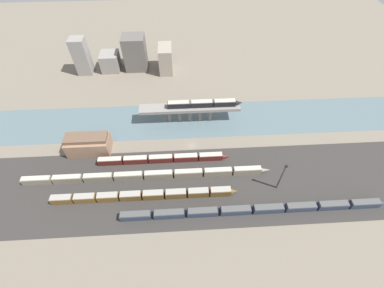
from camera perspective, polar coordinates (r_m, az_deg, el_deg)
name	(u,v)px	position (r m, az deg, el deg)	size (l,w,h in m)	color
ground_plane	(192,145)	(132.02, -0.06, -0.32)	(400.00, 400.00, 0.00)	#756B5B
railbed_yard	(195,185)	(117.73, 0.60, -9.17)	(280.00, 42.00, 0.01)	#33302D
river_water	(190,120)	(145.20, -0.48, 5.37)	(320.00, 28.01, 0.01)	slate
bridge	(190,109)	(139.92, -0.51, 7.70)	(54.15, 7.01, 9.81)	gray
train_on_bridge	(204,104)	(138.05, 2.78, 8.96)	(40.25, 3.16, 3.46)	black
train_yard_near	(256,209)	(113.00, 13.97, -13.93)	(113.14, 2.92, 3.67)	#2D384C
train_yard_mid	(145,195)	(114.67, -10.50, -11.15)	(80.32, 3.05, 4.00)	brown
train_yard_far	(146,175)	(120.22, -10.09, -6.85)	(113.46, 2.63, 3.93)	gray
train_yard_outer	(164,159)	(124.97, -6.34, -3.26)	(63.96, 2.80, 3.71)	#5B1E19
warehouse_building	(88,144)	(136.24, -22.04, 0.02)	(20.68, 10.21, 10.13)	#937056
signal_tower	(281,177)	(116.41, 19.24, -6.92)	(1.00, 0.77, 16.77)	#4C4C51
city_block_far_left	(82,56)	(190.43, -23.34, 17.47)	(9.30, 8.95, 23.95)	gray
city_block_left	(110,61)	(190.97, -17.69, 17.07)	(11.82, 12.82, 11.77)	gray
city_block_center	(135,53)	(185.46, -12.53, 19.18)	(14.42, 12.74, 22.60)	#605B56
city_block_right	(166,59)	(181.06, -5.88, 18.28)	(8.67, 15.76, 17.12)	gray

